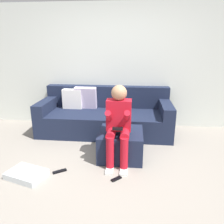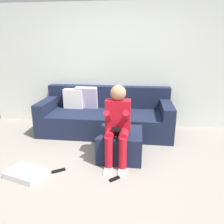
# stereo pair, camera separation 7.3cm
# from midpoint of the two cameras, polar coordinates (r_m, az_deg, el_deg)

# --- Properties ---
(ground_plane) EXTENTS (6.93, 6.93, 0.00)m
(ground_plane) POSITION_cam_midpoint_polar(r_m,az_deg,el_deg) (2.98, -3.59, -16.28)
(ground_plane) COLOR gray
(wall_back) EXTENTS (5.33, 0.10, 2.41)m
(wall_back) POSITION_cam_midpoint_polar(r_m,az_deg,el_deg) (4.55, 0.38, 11.67)
(wall_back) COLOR silver
(wall_back) RESTS_ON ground_plane
(couch_sectional) EXTENTS (2.46, 0.99, 0.84)m
(couch_sectional) POSITION_cam_midpoint_polar(r_m,az_deg,el_deg) (4.29, -2.40, -1.02)
(couch_sectional) COLOR #192138
(couch_sectional) RESTS_ON ground_plane
(ottoman) EXTENTS (0.65, 0.65, 0.40)m
(ottoman) POSITION_cam_midpoint_polar(r_m,az_deg,el_deg) (3.36, 1.65, -8.25)
(ottoman) COLOR #192138
(ottoman) RESTS_ON ground_plane
(person_seated) EXTENTS (0.35, 0.57, 1.11)m
(person_seated) POSITION_cam_midpoint_polar(r_m,az_deg,el_deg) (3.05, 0.97, -2.36)
(person_seated) COLOR red
(person_seated) RESTS_ON ground_plane
(storage_bin) EXTENTS (0.55, 0.45, 0.08)m
(storage_bin) POSITION_cam_midpoint_polar(r_m,az_deg,el_deg) (3.16, -21.86, -14.71)
(storage_bin) COLOR silver
(storage_bin) RESTS_ON ground_plane
(remote_near_ottoman) EXTENTS (0.14, 0.13, 0.02)m
(remote_near_ottoman) POSITION_cam_midpoint_polar(r_m,az_deg,el_deg) (2.91, 0.37, -16.90)
(remote_near_ottoman) COLOR black
(remote_near_ottoman) RESTS_ON ground_plane
(remote_by_storage_bin) EXTENTS (0.18, 0.14, 0.02)m
(remote_by_storage_bin) POSITION_cam_midpoint_polar(r_m,az_deg,el_deg) (3.15, -14.04, -14.63)
(remote_by_storage_bin) COLOR black
(remote_by_storage_bin) RESTS_ON ground_plane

